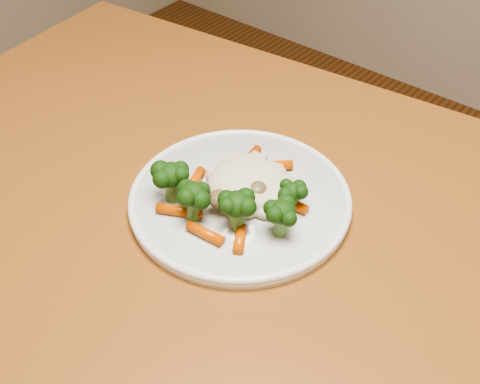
% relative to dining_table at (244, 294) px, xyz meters
% --- Properties ---
extents(dining_table, '(1.17, 0.85, 0.75)m').
position_rel_dining_table_xyz_m(dining_table, '(0.00, 0.00, 0.00)').
color(dining_table, brown).
rests_on(dining_table, ground).
extents(plate, '(0.26, 0.26, 0.01)m').
position_rel_dining_table_xyz_m(plate, '(-0.03, 0.03, 0.12)').
color(plate, silver).
rests_on(plate, dining_table).
extents(meal, '(0.18, 0.17, 0.05)m').
position_rel_dining_table_xyz_m(meal, '(-0.03, 0.02, 0.14)').
color(meal, beige).
rests_on(meal, plate).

